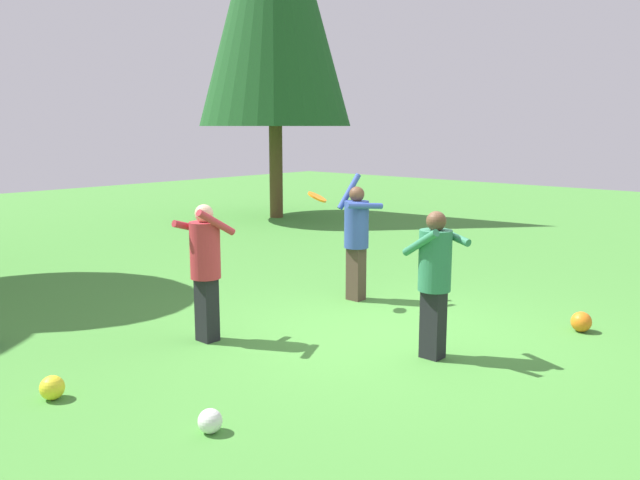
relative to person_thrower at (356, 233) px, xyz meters
The scene contains 8 objects.
ground_plane 1.87m from the person_thrower, 130.01° to the right, with size 40.00×40.00×0.00m, color #478C38.
person_thrower is the anchor object (origin of this frame).
person_catcher 2.52m from the person_thrower, behind, with size 0.54×0.50×1.56m.
person_bystander 2.43m from the person_thrower, 121.36° to the right, with size 0.61×0.64×1.56m.
frisbee 0.82m from the person_thrower, 161.42° to the left, with size 0.36×0.35×0.14m.
ball_orange 3.09m from the person_thrower, 76.85° to the right, with size 0.24×0.24×0.24m, color orange.
ball_yellow 4.55m from the person_thrower, behind, with size 0.22×0.22×0.22m, color yellow.
ball_white 4.36m from the person_thrower, 156.52° to the right, with size 0.20×0.20×0.20m, color white.
Camera 1 is at (-5.88, -4.38, 2.41)m, focal length 36.50 mm.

